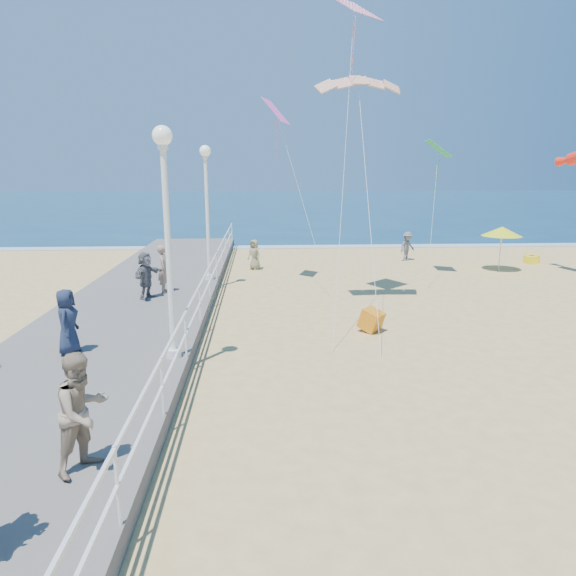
{
  "coord_description": "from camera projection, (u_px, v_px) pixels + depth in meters",
  "views": [
    {
      "loc": [
        -3.24,
        -11.74,
        4.76
      ],
      "look_at": [
        -2.5,
        2.0,
        1.6
      ],
      "focal_mm": 32.0,
      "sensor_mm": 36.0,
      "label": 1
    }
  ],
  "objects": [
    {
      "name": "ground",
      "position": [
        393.0,
        368.0,
        12.66
      ],
      "size": [
        160.0,
        160.0,
        0.0
      ],
      "primitive_type": "plane",
      "color": "tan",
      "rests_on": "ground"
    },
    {
      "name": "ocean",
      "position": [
        282.0,
        203.0,
        75.92
      ],
      "size": [
        160.0,
        90.0,
        0.05
      ],
      "primitive_type": "cube",
      "color": "#0D3350",
      "rests_on": "ground"
    },
    {
      "name": "surf_line",
      "position": [
        312.0,
        247.0,
        32.61
      ],
      "size": [
        160.0,
        1.2,
        0.04
      ],
      "primitive_type": "cube",
      "color": "white",
      "rests_on": "ground"
    },
    {
      "name": "boardwalk",
      "position": [
        83.0,
        366.0,
        12.22
      ],
      "size": [
        5.0,
        44.0,
        0.4
      ],
      "primitive_type": "cube",
      "color": "slate",
      "rests_on": "ground"
    },
    {
      "name": "railing",
      "position": [
        185.0,
        323.0,
        12.12
      ],
      "size": [
        0.05,
        42.0,
        0.55
      ],
      "color": "white",
      "rests_on": "boardwalk"
    },
    {
      "name": "lamp_post_mid",
      "position": [
        167.0,
        220.0,
        11.56
      ],
      "size": [
        0.44,
        0.44,
        5.32
      ],
      "color": "white",
      "rests_on": "boardwalk"
    },
    {
      "name": "lamp_post_far",
      "position": [
        207.0,
        199.0,
        20.32
      ],
      "size": [
        0.44,
        0.44,
        5.32
      ],
      "color": "white",
      "rests_on": "boardwalk"
    },
    {
      "name": "spectator_1",
      "position": [
        83.0,
        412.0,
        7.49
      ],
      "size": [
        1.06,
        1.12,
        1.83
      ],
      "primitive_type": "imported",
      "rotation": [
        0.0,
        0.0,
        1.01
      ],
      "color": "gray",
      "rests_on": "boardwalk"
    },
    {
      "name": "spectator_4",
      "position": [
        67.0,
        322.0,
        12.35
      ],
      "size": [
        0.54,
        0.8,
        1.61
      ],
      "primitive_type": "imported",
      "rotation": [
        0.0,
        0.0,
        1.61
      ],
      "color": "#1C263E",
      "rests_on": "boardwalk"
    },
    {
      "name": "spectator_5",
      "position": [
        146.0,
        275.0,
        17.73
      ],
      "size": [
        1.0,
        1.59,
        1.64
      ],
      "primitive_type": "imported",
      "rotation": [
        0.0,
        0.0,
        1.21
      ],
      "color": "#5D5C62",
      "rests_on": "boardwalk"
    },
    {
      "name": "spectator_6",
      "position": [
        164.0,
        269.0,
        18.63
      ],
      "size": [
        0.46,
        0.66,
        1.74
      ],
      "primitive_type": "imported",
      "rotation": [
        0.0,
        0.0,
        1.64
      ],
      "color": "gray",
      "rests_on": "boardwalk"
    },
    {
      "name": "beach_walker_a",
      "position": [
        407.0,
        246.0,
        27.6
      ],
      "size": [
        1.16,
        1.03,
        1.55
      ],
      "primitive_type": "imported",
      "rotation": [
        0.0,
        0.0,
        0.58
      ],
      "color": "slate",
      "rests_on": "ground"
    },
    {
      "name": "beach_walker_c",
      "position": [
        254.0,
        255.0,
        25.11
      ],
      "size": [
        0.85,
        0.82,
        1.48
      ],
      "primitive_type": "imported",
      "rotation": [
        0.0,
        0.0,
        -0.7
      ],
      "color": "#817E59",
      "rests_on": "ground"
    },
    {
      "name": "box_kite",
      "position": [
        371.0,
        322.0,
        15.45
      ],
      "size": [
        0.89,
        0.88,
        0.74
      ],
      "primitive_type": "cube",
      "rotation": [
        0.31,
        0.0,
        0.83
      ],
      "color": "#D2480C",
      "rests_on": "ground"
    },
    {
      "name": "beach_umbrella",
      "position": [
        502.0,
        231.0,
        24.53
      ],
      "size": [
        1.9,
        1.9,
        2.14
      ],
      "color": "white",
      "rests_on": "ground"
    },
    {
      "name": "beach_chair_left",
      "position": [
        532.0,
        259.0,
        27.16
      ],
      "size": [
        0.55,
        0.55,
        0.4
      ],
      "primitive_type": "cube",
      "color": "yellow",
      "rests_on": "ground"
    },
    {
      "name": "beach_chair_right",
      "position": [
        531.0,
        260.0,
        26.77
      ],
      "size": [
        0.55,
        0.55,
        0.4
      ],
      "primitive_type": "cube",
      "color": "yellow",
      "rests_on": "ground"
    },
    {
      "name": "kite_parafoil",
      "position": [
        359.0,
        80.0,
        16.61
      ],
      "size": [
        2.81,
        0.94,
        0.65
      ],
      "primitive_type": null,
      "rotation": [
        0.44,
        0.0,
        0.0
      ],
      "color": "#D05218"
    },
    {
      "name": "kite_diamond_pink",
      "position": [
        276.0,
        111.0,
        20.59
      ],
      "size": [
        1.22,
        1.49,
        0.97
      ],
      "primitive_type": "cube",
      "rotation": [
        0.84,
        0.0,
        1.26
      ],
      "color": "#F058C0"
    },
    {
      "name": "kite_diamond_green",
      "position": [
        439.0,
        149.0,
        22.5
      ],
      "size": [
        1.19,
        1.39,
        0.75
      ],
      "primitive_type": "cube",
      "rotation": [
        0.62,
        0.0,
        1.44
      ],
      "color": "green"
    },
    {
      "name": "kite_diamond_redwhite",
      "position": [
        354.0,
        7.0,
        16.83
      ],
      "size": [
        2.03,
        2.01,
        0.84
      ],
      "primitive_type": "cube",
      "rotation": [
        0.56,
        0.0,
        0.72
      ],
      "color": "#ED1B5C"
    }
  ]
}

